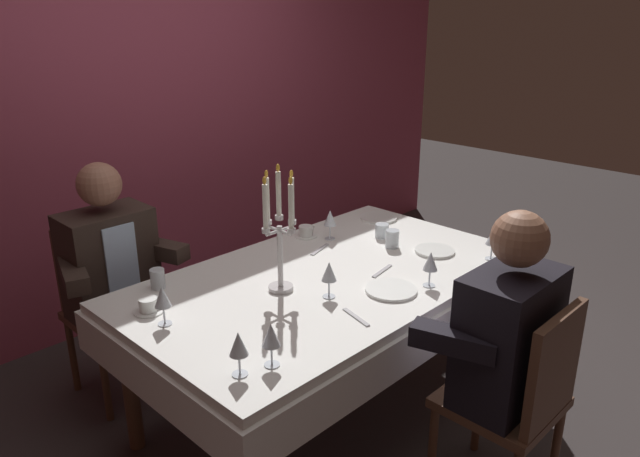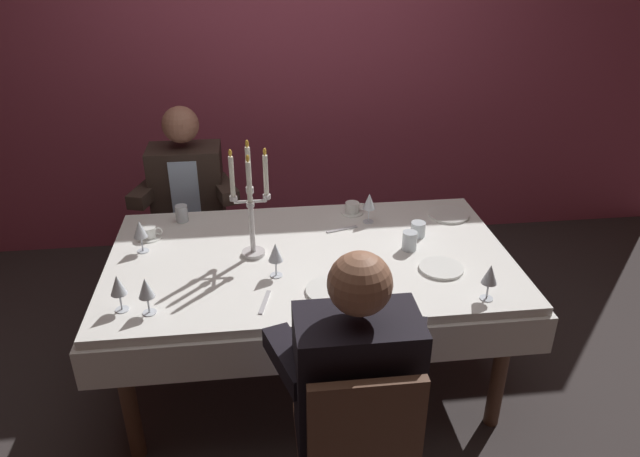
% 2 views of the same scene
% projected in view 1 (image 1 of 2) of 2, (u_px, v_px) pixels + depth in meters
% --- Properties ---
extents(ground_plane, '(12.00, 12.00, 0.00)m').
position_uv_depth(ground_plane, '(327.00, 406.00, 3.06)').
color(ground_plane, '#36302F').
extents(back_wall, '(6.00, 0.12, 2.70)m').
position_uv_depth(back_wall, '(134.00, 106.00, 3.69)').
color(back_wall, '#A03F56').
rests_on(back_wall, ground_plane).
extents(dining_table, '(1.94, 1.14, 0.74)m').
position_uv_depth(dining_table, '(328.00, 297.00, 2.85)').
color(dining_table, white).
rests_on(dining_table, ground_plane).
extents(candelabra, '(0.19, 0.19, 0.57)m').
position_uv_depth(candelabra, '(279.00, 233.00, 2.56)').
color(candelabra, silver).
rests_on(candelabra, dining_table).
extents(dinner_plate_0, '(0.20, 0.20, 0.01)m').
position_uv_depth(dinner_plate_0, '(435.00, 251.00, 3.07)').
color(dinner_plate_0, white).
rests_on(dinner_plate_0, dining_table).
extents(dinner_plate_1, '(0.23, 0.23, 0.01)m').
position_uv_depth(dinner_plate_1, '(391.00, 290.00, 2.64)').
color(dinner_plate_1, white).
rests_on(dinner_plate_1, dining_table).
extents(dinner_plate_2, '(0.22, 0.22, 0.01)m').
position_uv_depth(dinner_plate_2, '(379.00, 218.00, 3.56)').
color(dinner_plate_2, white).
rests_on(dinner_plate_2, dining_table).
extents(wine_glass_0, '(0.07, 0.07, 0.16)m').
position_uv_depth(wine_glass_0, '(493.00, 238.00, 2.94)').
color(wine_glass_0, silver).
rests_on(wine_glass_0, dining_table).
extents(wine_glass_1, '(0.07, 0.07, 0.16)m').
position_uv_depth(wine_glass_1, '(238.00, 345.00, 2.00)').
color(wine_glass_1, silver).
rests_on(wine_glass_1, dining_table).
extents(wine_glass_2, '(0.07, 0.07, 0.16)m').
position_uv_depth(wine_glass_2, '(271.00, 336.00, 2.05)').
color(wine_glass_2, silver).
rests_on(wine_glass_2, dining_table).
extents(wine_glass_3, '(0.07, 0.07, 0.16)m').
position_uv_depth(wine_glass_3, '(329.00, 272.00, 2.55)').
color(wine_glass_3, silver).
rests_on(wine_glass_3, dining_table).
extents(wine_glass_4, '(0.07, 0.07, 0.16)m').
position_uv_depth(wine_glass_4, '(430.00, 262.00, 2.65)').
color(wine_glass_4, silver).
rests_on(wine_glass_4, dining_table).
extents(wine_glass_5, '(0.07, 0.07, 0.16)m').
position_uv_depth(wine_glass_5, '(330.00, 219.00, 3.21)').
color(wine_glass_5, silver).
rests_on(wine_glass_5, dining_table).
extents(wine_glass_6, '(0.07, 0.07, 0.16)m').
position_uv_depth(wine_glass_6, '(162.00, 298.00, 2.32)').
color(wine_glass_6, silver).
rests_on(wine_glass_6, dining_table).
extents(water_tumbler_0, '(0.07, 0.07, 0.09)m').
position_uv_depth(water_tumbler_0, '(392.00, 239.00, 3.12)').
color(water_tumbler_0, silver).
rests_on(water_tumbler_0, dining_table).
extents(water_tumbler_1, '(0.06, 0.06, 0.09)m').
position_uv_depth(water_tumbler_1, '(158.00, 279.00, 2.66)').
color(water_tumbler_1, silver).
rests_on(water_tumbler_1, dining_table).
extents(water_tumbler_2, '(0.07, 0.07, 0.08)m').
position_uv_depth(water_tumbler_2, '(382.00, 231.00, 3.26)').
color(water_tumbler_2, silver).
rests_on(water_tumbler_2, dining_table).
extents(coffee_cup_0, '(0.13, 0.12, 0.06)m').
position_uv_depth(coffee_cup_0, '(306.00, 232.00, 3.27)').
color(coffee_cup_0, white).
rests_on(coffee_cup_0, dining_table).
extents(coffee_cup_1, '(0.13, 0.12, 0.06)m').
position_uv_depth(coffee_cup_1, '(149.00, 306.00, 2.45)').
color(coffee_cup_1, white).
rests_on(coffee_cup_1, dining_table).
extents(fork_0, '(0.06, 0.17, 0.01)m').
position_uv_depth(fork_0, '(356.00, 317.00, 2.41)').
color(fork_0, '#B7B7BC').
rests_on(fork_0, dining_table).
extents(fork_1, '(0.17, 0.06, 0.01)m').
position_uv_depth(fork_1, '(320.00, 249.00, 3.10)').
color(fork_1, '#B7B7BC').
rests_on(fork_1, dining_table).
extents(fork_2, '(0.17, 0.05, 0.01)m').
position_uv_depth(fork_2, '(382.00, 271.00, 2.84)').
color(fork_2, '#B7B7BC').
rests_on(fork_2, dining_table).
extents(seated_diner_0, '(0.63, 0.48, 1.24)m').
position_uv_depth(seated_diner_0, '(109.00, 262.00, 2.96)').
color(seated_diner_0, brown).
rests_on(seated_diner_0, ground_plane).
extents(seated_diner_1, '(0.63, 0.48, 1.24)m').
position_uv_depth(seated_diner_1, '(509.00, 337.00, 2.28)').
color(seated_diner_1, brown).
rests_on(seated_diner_1, ground_plane).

